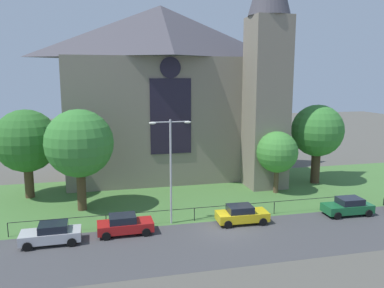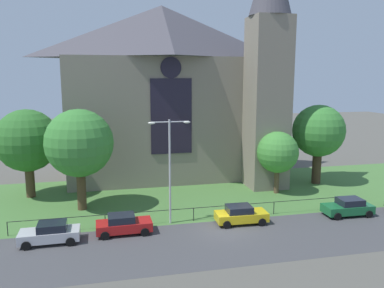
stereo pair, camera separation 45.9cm
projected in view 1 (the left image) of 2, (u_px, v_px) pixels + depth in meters
ground at (194, 193)px, 40.24m from camera, size 160.00×160.00×0.00m
road_asphalt at (233, 240)px, 28.74m from camera, size 120.00×8.00×0.01m
grass_verge at (199, 199)px, 38.33m from camera, size 120.00×20.00×0.01m
church_building at (169, 90)px, 46.36m from camera, size 23.20×16.20×26.00m
iron_railing at (194, 210)px, 32.47m from camera, size 28.86×0.07×1.13m
tree_left_far at (26, 141)px, 38.03m from camera, size 6.12×6.12×8.78m
tree_right_far at (317, 131)px, 43.35m from camera, size 5.74×5.74×8.85m
tree_right_near at (277, 152)px, 39.86m from camera, size 4.23×4.23×6.41m
tree_left_near at (79, 144)px, 34.31m from camera, size 6.01×6.01×9.11m
streetlamp_near at (171, 159)px, 31.16m from camera, size 3.37×0.26×8.57m
parked_car_silver at (51, 234)px, 28.05m from camera, size 4.22×2.07×1.51m
parked_car_red at (125, 225)px, 29.80m from camera, size 4.23×2.08×1.51m
parked_car_yellow at (242, 214)px, 32.00m from camera, size 4.26×2.14×1.51m
parked_car_green at (348, 206)px, 33.96m from camera, size 4.25×2.12×1.51m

